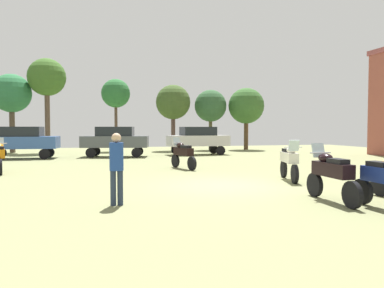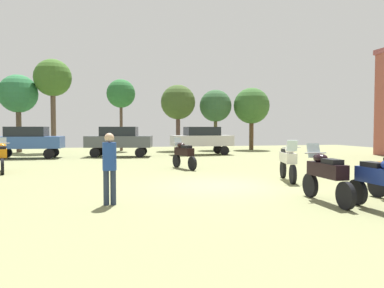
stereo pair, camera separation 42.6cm
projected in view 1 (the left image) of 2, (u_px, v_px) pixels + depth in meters
ground_plane at (221, 186)px, 12.34m from camera, size 44.00×52.00×0.02m
motorcycle_1 at (289, 160)px, 13.51m from camera, size 0.79×2.22×1.50m
motorcycle_3 at (0, 156)px, 15.73m from camera, size 0.77×2.14×1.50m
motorcycle_5 at (183, 153)px, 17.42m from camera, size 0.83×2.12×1.46m
motorcycle_8 at (331, 174)px, 9.57m from camera, size 0.62×2.29×1.50m
car_2 at (22, 140)px, 23.17m from camera, size 4.42×2.11×2.00m
car_3 at (198, 138)px, 26.67m from camera, size 4.39×2.02×2.00m
car_4 at (115, 139)px, 24.65m from camera, size 4.57×2.62×2.00m
person_1 at (117, 163)px, 9.12m from camera, size 0.34×0.34×1.79m
tree_1 at (116, 94)px, 30.98m from camera, size 2.39×2.39×6.00m
tree_2 at (211, 106)px, 32.55m from camera, size 2.80×2.80×5.26m
tree_5 at (173, 103)px, 31.50m from camera, size 2.93×2.93×5.58m
tree_6 at (47, 78)px, 28.83m from camera, size 2.90×2.90×7.32m
tree_7 at (246, 106)px, 32.92m from camera, size 3.16×3.16×5.47m
tree_8 at (12, 94)px, 28.68m from camera, size 2.97×2.97×6.09m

